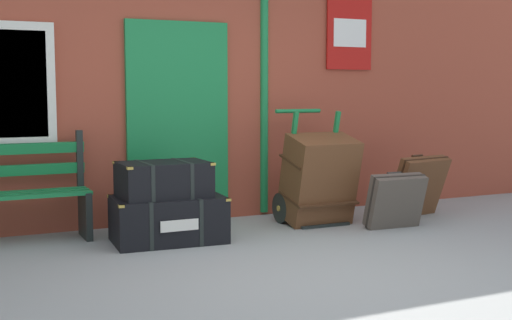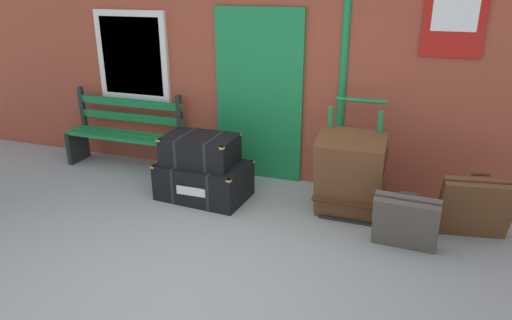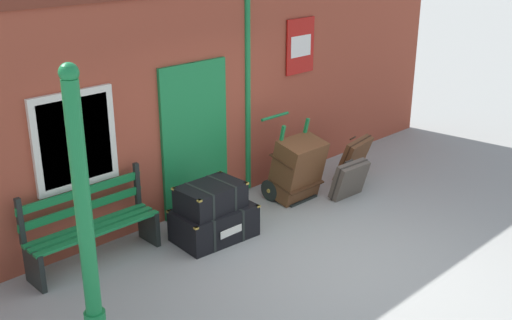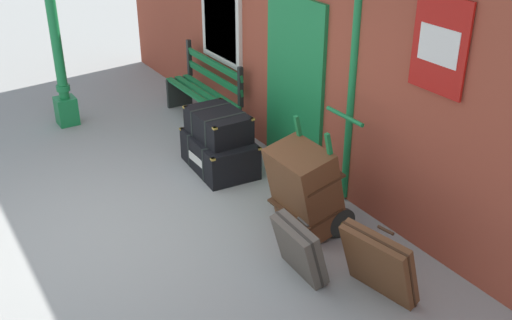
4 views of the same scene
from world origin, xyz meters
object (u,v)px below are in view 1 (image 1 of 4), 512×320
(steamer_trunk_base, at_px, (168,219))
(suitcase_brown, at_px, (418,186))
(large_brown_trunk, at_px, (319,179))
(suitcase_beige, at_px, (395,201))
(steamer_trunk_middle, at_px, (164,179))
(porters_trolley, at_px, (310,197))

(steamer_trunk_base, xyz_separation_m, suitcase_brown, (2.87, -0.01, 0.13))
(large_brown_trunk, relative_size, suitcase_beige, 1.59)
(steamer_trunk_middle, bearing_deg, large_brown_trunk, 2.30)
(steamer_trunk_base, bearing_deg, porters_trolley, 8.79)
(porters_trolley, relative_size, large_brown_trunk, 1.24)
(suitcase_beige, bearing_deg, porters_trolley, 132.02)
(steamer_trunk_base, distance_m, large_brown_trunk, 1.68)
(large_brown_trunk, distance_m, suitcase_brown, 1.23)
(suitcase_beige, bearing_deg, steamer_trunk_base, 169.68)
(steamer_trunk_middle, height_order, suitcase_brown, steamer_trunk_middle)
(steamer_trunk_middle, distance_m, porters_trolley, 1.74)
(steamer_trunk_middle, bearing_deg, porters_trolley, 8.23)
(large_brown_trunk, xyz_separation_m, suitcase_beige, (0.60, -0.49, -0.20))
(steamer_trunk_middle, relative_size, suitcase_beige, 1.34)
(porters_trolley, height_order, suitcase_brown, porters_trolley)
(large_brown_trunk, xyz_separation_m, suitcase_brown, (1.21, -0.09, -0.14))
(steamer_trunk_base, distance_m, steamer_trunk_middle, 0.37)
(steamer_trunk_middle, distance_m, suitcase_brown, 2.92)
(steamer_trunk_base, relative_size, porters_trolley, 0.89)
(porters_trolley, height_order, suitcase_beige, porters_trolley)
(steamer_trunk_middle, relative_size, suitcase_brown, 1.12)
(steamer_trunk_base, xyz_separation_m, suitcase_beige, (2.26, -0.41, 0.07))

